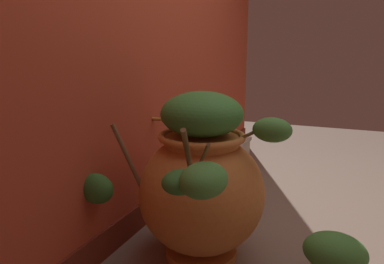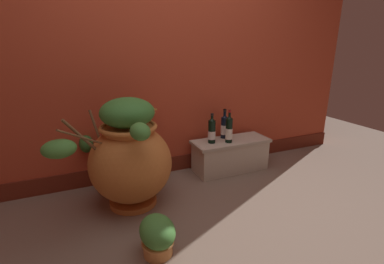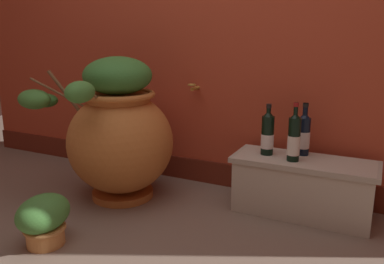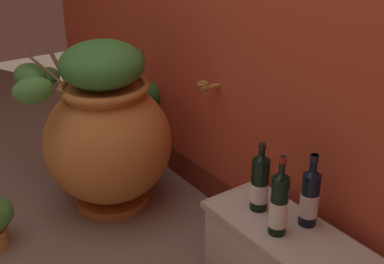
% 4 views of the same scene
% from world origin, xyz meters
% --- Properties ---
extents(ground_plane, '(7.00, 7.00, 0.00)m').
position_xyz_m(ground_plane, '(0.00, 0.00, 0.00)').
color(ground_plane, '#7A6656').
extents(back_wall, '(4.40, 0.33, 2.60)m').
position_xyz_m(back_wall, '(-0.00, 1.20, 1.29)').
color(back_wall, '#B74228').
rests_on(back_wall, ground_plane).
extents(terracotta_urn, '(0.95, 1.00, 0.91)m').
position_xyz_m(terracotta_urn, '(-0.51, 0.62, 0.43)').
color(terracotta_urn, '#C17033').
rests_on(terracotta_urn, ground_plane).
extents(stone_ledge, '(0.82, 0.33, 0.34)m').
position_xyz_m(stone_ledge, '(0.61, 0.88, 0.18)').
color(stone_ledge, beige).
rests_on(stone_ledge, ground_plane).
extents(wine_bottle_left, '(0.08, 0.08, 0.31)m').
position_xyz_m(wine_bottle_left, '(0.38, 0.89, 0.47)').
color(wine_bottle_left, black).
rests_on(wine_bottle_left, stone_ledge).
extents(wine_bottle_middle, '(0.07, 0.07, 0.31)m').
position_xyz_m(wine_bottle_middle, '(0.58, 0.98, 0.47)').
color(wine_bottle_middle, black).
rests_on(wine_bottle_middle, stone_ledge).
extents(wine_bottle_right, '(0.07, 0.07, 0.34)m').
position_xyz_m(wine_bottle_right, '(0.55, 0.83, 0.47)').
color(wine_bottle_right, black).
rests_on(wine_bottle_right, stone_ledge).
extents(potted_shrub, '(0.22, 0.30, 0.27)m').
position_xyz_m(potted_shrub, '(-0.49, -0.06, 0.14)').
color(potted_shrub, '#D68E4C').
rests_on(potted_shrub, ground_plane).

